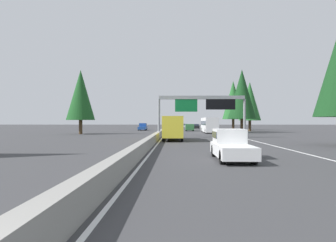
{
  "coord_description": "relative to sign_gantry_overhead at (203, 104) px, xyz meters",
  "views": [
    {
      "loc": [
        -1.63,
        -2.11,
        2.35
      ],
      "look_at": [
        48.89,
        -0.88,
        2.4
      ],
      "focal_mm": 33.21,
      "sensor_mm": 36.0,
      "label": 1
    }
  ],
  "objects": [
    {
      "name": "shoulder_stripe_median",
      "position": [
        26.85,
        5.79,
        -4.8
      ],
      "size": [
        160.0,
        0.16,
        0.01
      ],
      "primitive_type": "cube",
      "color": "silver",
      "rests_on": "ground"
    },
    {
      "name": "pickup_distant_a",
      "position": [
        -25.53,
        0.51,
        -3.89
      ],
      "size": [
        5.6,
        2.0,
        1.86
      ],
      "color": "white",
      "rests_on": "ground"
    },
    {
      "name": "conifer_right_distant",
      "position": [
        40.42,
        -11.83,
        3.35
      ],
      "size": [
        5.9,
        5.9,
        13.4
      ],
      "color": "#4C3823",
      "rests_on": "ground"
    },
    {
      "name": "minivan_near_center",
      "position": [
        31.05,
        0.51,
        -3.85
      ],
      "size": [
        5.0,
        1.95,
        1.69
      ],
      "color": "#2D6B38",
      "rests_on": "ground"
    },
    {
      "name": "median_barrier",
      "position": [
        36.85,
        6.34,
        -4.35
      ],
      "size": [
        180.0,
        0.56,
        0.9
      ],
      "primitive_type": "cube",
      "color": "gray",
      "rests_on": "ground"
    },
    {
      "name": "conifer_right_far",
      "position": [
        28.55,
        -13.52,
        2.27
      ],
      "size": [
        5.12,
        5.12,
        11.63
      ],
      "color": "#4C3823",
      "rests_on": "ground"
    },
    {
      "name": "ground_plane",
      "position": [
        16.85,
        6.04,
        -4.8
      ],
      "size": [
        320.0,
        320.0,
        0.0
      ],
      "primitive_type": "plane",
      "color": "#38383A"
    },
    {
      "name": "shoulder_stripe_right",
      "position": [
        26.85,
        -5.48,
        -4.8
      ],
      "size": [
        160.0,
        0.16,
        0.01
      ],
      "primitive_type": "cube",
      "color": "silver",
      "rests_on": "ground"
    },
    {
      "name": "sedan_mid_right",
      "position": [
        68.44,
        0.7,
        -4.12
      ],
      "size": [
        4.4,
        1.8,
        1.47
      ],
      "color": "silver",
      "rests_on": "ground"
    },
    {
      "name": "conifer_left_near",
      "position": [
        11.98,
        21.43,
        2.39
      ],
      "size": [
        5.21,
        5.21,
        11.84
      ],
      "color": "#4C3823",
      "rests_on": "ground"
    },
    {
      "name": "bus_distant_b",
      "position": [
        19.54,
        -3.02,
        -3.09
      ],
      "size": [
        11.5,
        2.55,
        3.1
      ],
      "color": "white",
      "rests_on": "ground"
    },
    {
      "name": "sign_gantry_overhead",
      "position": [
        0.0,
        0.0,
        0.0
      ],
      "size": [
        0.5,
        12.68,
        6.04
      ],
      "color": "gray",
      "rests_on": "ground"
    },
    {
      "name": "oncoming_near",
      "position": [
        36.41,
        12.52,
        -3.89
      ],
      "size": [
        5.6,
        2.0,
        1.86
      ],
      "rotation": [
        0.0,
        0.0,
        3.14
      ],
      "color": "#1E4793",
      "rests_on": "ground"
    },
    {
      "name": "box_truck_far_right",
      "position": [
        -6.38,
        4.25,
        -3.19
      ],
      "size": [
        8.5,
        2.4,
        2.95
      ],
      "color": "gold",
      "rests_on": "ground"
    },
    {
      "name": "sedan_far_left",
      "position": [
        57.91,
        -2.95,
        -4.12
      ],
      "size": [
        4.4,
        1.8,
        1.47
      ],
      "color": "black",
      "rests_on": "ground"
    },
    {
      "name": "conifer_right_mid",
      "position": [
        18.84,
        -9.62,
        3.08
      ],
      "size": [
        5.7,
        5.7,
        12.96
      ],
      "color": "#4C3823",
      "rests_on": "ground"
    }
  ]
}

